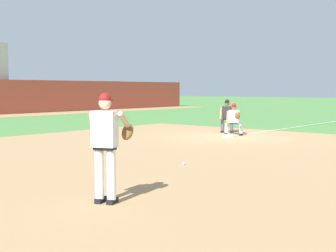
{
  "coord_description": "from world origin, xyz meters",
  "views": [
    {
      "loc": [
        -15.8,
        -10.1,
        1.93
      ],
      "look_at": [
        -7.4,
        -3.03,
        1.05
      ],
      "focal_mm": 50.0,
      "sensor_mm": 36.0,
      "label": 1
    }
  ],
  "objects_px": {
    "first_base_bag": "(229,136)",
    "pitcher": "(107,141)",
    "first_baseman": "(234,118)",
    "umpire": "(227,115)",
    "baseball": "(183,163)"
  },
  "relations": [
    {
      "from": "pitcher",
      "to": "first_baseman",
      "type": "xyz_separation_m",
      "value": [
        11.14,
        4.49,
        -0.33
      ]
    },
    {
      "from": "baseball",
      "to": "umpire",
      "type": "bearing_deg",
      "value": 25.87
    },
    {
      "from": "umpire",
      "to": "first_base_bag",
      "type": "bearing_deg",
      "value": -144.04
    },
    {
      "from": "baseball",
      "to": "pitcher",
      "type": "bearing_deg",
      "value": -159.52
    },
    {
      "from": "first_base_bag",
      "to": "baseball",
      "type": "bearing_deg",
      "value": -156.6
    },
    {
      "from": "first_base_bag",
      "to": "pitcher",
      "type": "xyz_separation_m",
      "value": [
        -10.53,
        -4.32,
        1.01
      ]
    },
    {
      "from": "first_baseman",
      "to": "umpire",
      "type": "distance_m",
      "value": 1.19
    },
    {
      "from": "first_base_bag",
      "to": "first_baseman",
      "type": "xyz_separation_m",
      "value": [
        0.61,
        0.17,
        0.69
      ]
    },
    {
      "from": "first_base_bag",
      "to": "pitcher",
      "type": "relative_size",
      "value": 0.2
    },
    {
      "from": "first_baseman",
      "to": "baseball",
      "type": "bearing_deg",
      "value": -157.27
    },
    {
      "from": "pitcher",
      "to": "first_base_bag",
      "type": "bearing_deg",
      "value": 22.32
    },
    {
      "from": "first_baseman",
      "to": "umpire",
      "type": "relative_size",
      "value": 0.92
    },
    {
      "from": "pitcher",
      "to": "umpire",
      "type": "relative_size",
      "value": 1.27
    },
    {
      "from": "first_baseman",
      "to": "pitcher",
      "type": "bearing_deg",
      "value": -158.06
    },
    {
      "from": "pitcher",
      "to": "first_baseman",
      "type": "height_order",
      "value": "pitcher"
    }
  ]
}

